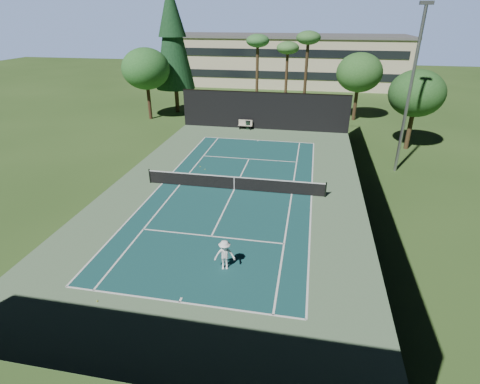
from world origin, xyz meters
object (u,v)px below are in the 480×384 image
object	(u,v)px
player	(225,255)
tennis_ball_b	(205,169)
tennis_net	(234,183)
tennis_ball_c	(234,182)
tennis_ball_a	(97,301)
tennis_ball_d	(200,167)
trash_bin	(248,125)
park_bench	(245,124)

from	to	relation	value
player	tennis_ball_b	xyz separation A→B (m)	(-4.53, 12.46, -0.77)
tennis_net	tennis_ball_c	distance (m)	1.42
tennis_net	tennis_ball_c	world-z (taller)	tennis_net
tennis_ball_a	tennis_ball_b	distance (m)	15.83
tennis_ball_c	tennis_ball_d	world-z (taller)	tennis_ball_d
tennis_ball_c	trash_bin	bearing A→B (deg)	95.74
tennis_net	tennis_ball_b	distance (m)	4.58
player	tennis_ball_d	bearing A→B (deg)	99.05
tennis_ball_d	tennis_net	bearing A→B (deg)	-46.06
tennis_ball_d	trash_bin	bearing A→B (deg)	80.80
tennis_ball_a	park_bench	world-z (taller)	park_bench
tennis_ball_a	park_bench	bearing A→B (deg)	86.78
player	tennis_ball_a	bearing A→B (deg)	-158.20
trash_bin	tennis_ball_c	bearing A→B (deg)	-84.26
tennis_ball_d	park_bench	world-z (taller)	park_bench
tennis_ball_b	tennis_ball_c	size ratio (longest dim) A/B	1.09
tennis_net	trash_bin	xyz separation A→B (m)	(-1.70, 15.75, -0.08)
tennis_net	park_bench	size ratio (longest dim) A/B	8.60
tennis_ball_c	tennis_ball_b	bearing A→B (deg)	144.79
tennis_ball_b	trash_bin	world-z (taller)	trash_bin
tennis_net	tennis_ball_d	xyz separation A→B (m)	(-3.64, 3.78, -0.52)
tennis_net	tennis_ball_b	bearing A→B (deg)	133.16
park_bench	trash_bin	size ratio (longest dim) A/B	1.59
trash_bin	player	bearing A→B (deg)	-82.86
tennis_net	tennis_ball_d	size ratio (longest dim) A/B	191.47
park_bench	trash_bin	bearing A→B (deg)	28.01
tennis_ball_a	trash_bin	bearing A→B (deg)	86.24
player	trash_bin	bearing A→B (deg)	84.81
tennis_ball_b	park_bench	size ratio (longest dim) A/B	0.05
tennis_net	tennis_ball_a	xyz separation A→B (m)	(-3.56, -12.51, -0.52)
tennis_ball_a	tennis_ball_b	world-z (taller)	tennis_ball_b
tennis_ball_c	park_bench	bearing A→B (deg)	96.88
player	park_bench	size ratio (longest dim) A/B	1.07
tennis_ball_d	trash_bin	distance (m)	12.14
tennis_ball_a	tennis_ball_d	xyz separation A→B (m)	(-0.08, 16.28, 0.00)
tennis_ball_d	park_bench	distance (m)	11.95
tennis_ball_c	tennis_ball_d	size ratio (longest dim) A/B	0.94
tennis_ball_b	tennis_ball_c	xyz separation A→B (m)	(2.87, -2.02, -0.00)
tennis_ball_c	tennis_net	bearing A→B (deg)	-79.22
tennis_net	player	size ratio (longest dim) A/B	8.05
park_bench	player	bearing A→B (deg)	-82.19
tennis_net	player	bearing A→B (deg)	-81.18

